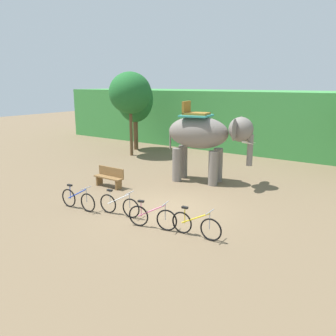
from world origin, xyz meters
The scene contains 10 objects.
ground_plane centered at (0.00, 0.00, 0.00)m, with size 80.00×80.00×0.00m, color brown.
foliage_hedge centered at (0.00, 14.14, 2.03)m, with size 36.00×6.00×4.06m, color #3D8E42.
tree_center centered at (-8.78, 8.67, 3.50)m, with size 2.50×2.50×5.11m.
tree_right centered at (-7.64, 6.87, 3.98)m, with size 2.66×2.66×5.29m.
elephant centered at (-0.71, 4.08, 2.20)m, with size 4.24×2.33×3.78m.
bike_blue centered at (-2.71, -1.89, 0.39)m, with size 1.71×0.52×0.92m.
bike_white centered at (-1.04, -1.47, 0.39)m, with size 1.71×0.52×0.92m.
bike_pink centered at (0.62, -1.71, 0.39)m, with size 1.68×0.58×0.92m.
bike_yellow centered at (2.11, -1.46, 0.39)m, with size 1.71×0.52×0.92m.
wooden_bench centered at (-3.81, 0.91, 0.48)m, with size 1.50×0.42×0.89m.
Camera 1 is at (7.07, -10.06, 4.60)m, focal length 37.25 mm.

